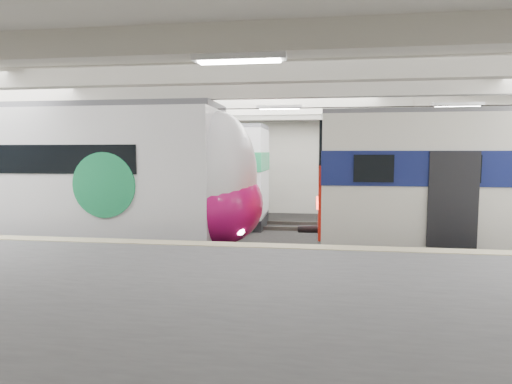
# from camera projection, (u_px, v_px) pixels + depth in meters

# --- Properties ---
(station_hall) EXTENTS (36.00, 24.00, 5.75)m
(station_hall) POSITION_uv_depth(u_px,v_px,m) (268.00, 156.00, 11.61)
(station_hall) COLOR black
(station_hall) RESTS_ON ground
(modern_emu) EXTENTS (15.41, 3.18, 4.89)m
(modern_emu) POSITION_uv_depth(u_px,v_px,m) (56.00, 180.00, 14.41)
(modern_emu) COLOR white
(modern_emu) RESTS_ON ground
(far_train) EXTENTS (14.27, 3.07, 4.54)m
(far_train) POSITION_uv_depth(u_px,v_px,m) (114.00, 174.00, 19.93)
(far_train) COLOR white
(far_train) RESTS_ON ground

